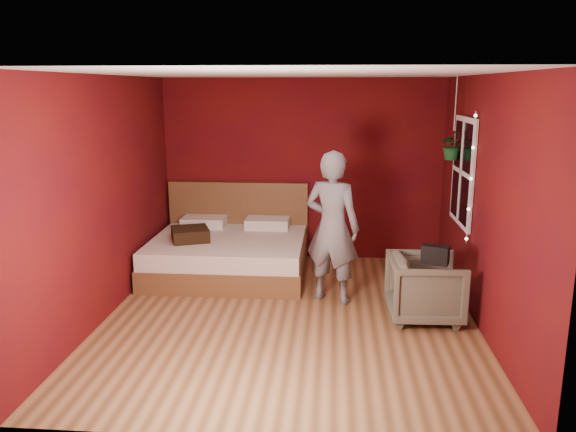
# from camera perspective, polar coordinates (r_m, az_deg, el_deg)

# --- Properties ---
(floor) EXTENTS (4.50, 4.50, 0.00)m
(floor) POSITION_cam_1_polar(r_m,az_deg,el_deg) (6.30, 0.18, -10.10)
(floor) COLOR #9B673E
(floor) RESTS_ON ground
(room_walls) EXTENTS (4.04, 4.54, 2.62)m
(room_walls) POSITION_cam_1_polar(r_m,az_deg,el_deg) (5.85, 0.20, 5.21)
(room_walls) COLOR #5A0F09
(room_walls) RESTS_ON ground
(window) EXTENTS (0.05, 0.97, 1.27)m
(window) POSITION_cam_1_polar(r_m,az_deg,el_deg) (6.92, 17.31, 4.33)
(window) COLOR white
(window) RESTS_ON room_walls
(fairy_lights) EXTENTS (0.04, 0.04, 1.45)m
(fairy_lights) POSITION_cam_1_polar(r_m,az_deg,el_deg) (6.40, 18.08, 3.63)
(fairy_lights) COLOR silver
(fairy_lights) RESTS_ON room_walls
(bed) EXTENTS (2.04, 1.73, 1.12)m
(bed) POSITION_cam_1_polar(r_m,az_deg,el_deg) (7.66, -5.93, -3.62)
(bed) COLOR brown
(bed) RESTS_ON ground
(person) EXTENTS (0.76, 0.63, 1.78)m
(person) POSITION_cam_1_polar(r_m,az_deg,el_deg) (6.47, 4.52, -1.18)
(person) COLOR slate
(person) RESTS_ON ground
(armchair) EXTENTS (0.80, 0.78, 0.70)m
(armchair) POSITION_cam_1_polar(r_m,az_deg,el_deg) (6.28, 13.76, -7.13)
(armchair) COLOR #605E4C
(armchair) RESTS_ON ground
(handbag) EXTENTS (0.30, 0.22, 0.19)m
(handbag) POSITION_cam_1_polar(r_m,az_deg,el_deg) (5.93, 14.73, -3.81)
(handbag) COLOR black
(handbag) RESTS_ON armchair
(throw_pillow) EXTENTS (0.59, 0.59, 0.16)m
(throw_pillow) POSITION_cam_1_polar(r_m,az_deg,el_deg) (7.44, -9.90, -1.84)
(throw_pillow) COLOR black
(throw_pillow) RESTS_ON bed
(hanging_plant) EXTENTS (0.34, 0.30, 0.99)m
(hanging_plant) POSITION_cam_1_polar(r_m,az_deg,el_deg) (7.08, 16.41, 6.91)
(hanging_plant) COLOR silver
(hanging_plant) RESTS_ON room_walls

